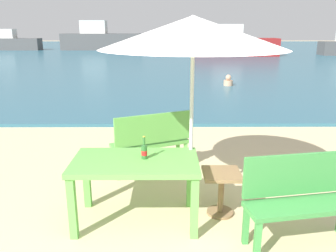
{
  "coord_description": "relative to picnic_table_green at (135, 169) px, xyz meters",
  "views": [
    {
      "loc": [
        -0.41,
        -2.46,
        2.17
      ],
      "look_at": [
        -0.38,
        3.0,
        0.6
      ],
      "focal_mm": 36.57,
      "sensor_mm": 36.0,
      "label": 1
    }
  ],
  "objects": [
    {
      "name": "sea_water",
      "position": [
        0.75,
        28.91,
        -0.61
      ],
      "size": [
        120.0,
        50.0,
        0.08
      ],
      "primitive_type": "cube",
      "color": "#2D6075",
      "rests_on": "ground_plane"
    },
    {
      "name": "picnic_table_green",
      "position": [
        0.0,
        0.0,
        0.0
      ],
      "size": [
        1.4,
        0.8,
        0.76
      ],
      "color": "#60B24C",
      "rests_on": "ground_plane"
    },
    {
      "name": "beer_bottle_amber",
      "position": [
        0.1,
        0.03,
        0.2
      ],
      "size": [
        0.07,
        0.07,
        0.26
      ],
      "color": "#2D662D",
      "rests_on": "picnic_table_green"
    },
    {
      "name": "patio_umbrella",
      "position": [
        0.64,
        0.33,
        1.47
      ],
      "size": [
        2.1,
        2.1,
        2.3
      ],
      "color": "silver",
      "rests_on": "ground_plane"
    },
    {
      "name": "side_table_wood",
      "position": [
        1.0,
        0.15,
        -0.3
      ],
      "size": [
        0.44,
        0.44,
        0.54
      ],
      "color": "olive",
      "rests_on": "ground_plane"
    },
    {
      "name": "bench_green_left",
      "position": [
        0.12,
        1.41,
        -0.11
      ],
      "size": [
        1.24,
        0.81,
        0.95
      ],
      "color": "#60B24C",
      "rests_on": "ground_plane"
    },
    {
      "name": "bench_green_right",
      "position": [
        1.72,
        -0.42,
        -0.11
      ],
      "size": [
        1.24,
        0.56,
        0.95
      ],
      "color": "#3D8C42",
      "rests_on": "ground_plane"
    },
    {
      "name": "swimmer_person",
      "position": [
        2.68,
        9.23,
        -0.41
      ],
      "size": [
        0.34,
        0.34,
        0.41
      ],
      "color": "tan",
      "rests_on": "sea_water"
    },
    {
      "name": "boat_ferry",
      "position": [
        5.6,
        23.56,
        0.28
      ],
      "size": [
        6.51,
        1.78,
        2.37
      ],
      "color": "maroon",
      "rests_on": "sea_water"
    },
    {
      "name": "boat_sailboat",
      "position": [
        -6.14,
        31.29,
        0.43
      ],
      "size": [
        7.66,
        2.09,
        2.78
      ],
      "color": "#4C4C4C",
      "rests_on": "sea_water"
    },
    {
      "name": "boat_barge",
      "position": [
        -14.82,
        30.93,
        0.15
      ],
      "size": [
        5.49,
        1.5,
        1.99
      ],
      "color": "#4C4C4C",
      "rests_on": "sea_water"
    }
  ]
}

